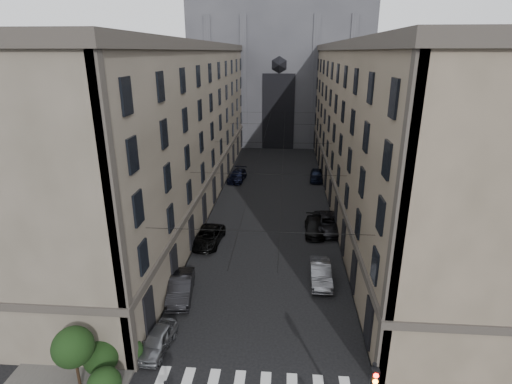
% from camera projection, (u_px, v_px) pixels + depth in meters
% --- Properties ---
extents(sidewalk_left, '(7.00, 80.00, 0.15)m').
position_uv_depth(sidewalk_left, '(192.00, 196.00, 51.91)').
color(sidewalk_left, '#383533').
rests_on(sidewalk_left, ground).
extents(sidewalk_right, '(7.00, 80.00, 0.15)m').
position_uv_depth(sidewalk_right, '(355.00, 200.00, 50.41)').
color(sidewalk_right, '#383533').
rests_on(sidewalk_right, ground).
extents(building_left, '(13.60, 60.60, 18.85)m').
position_uv_depth(building_left, '(164.00, 124.00, 49.03)').
color(building_left, '#4E473C').
rests_on(building_left, ground).
extents(building_right, '(13.60, 60.60, 18.85)m').
position_uv_depth(building_right, '(387.00, 127.00, 47.11)').
color(building_right, brown).
rests_on(building_right, ground).
extents(gothic_tower, '(35.00, 23.00, 58.00)m').
position_uv_depth(gothic_tower, '(281.00, 51.00, 81.87)').
color(gothic_tower, '#2D2D33').
rests_on(gothic_tower, ground).
extents(shrub_cluster, '(3.90, 4.40, 3.90)m').
position_uv_depth(shrub_cluster, '(94.00, 358.00, 22.07)').
color(shrub_cluster, black).
rests_on(shrub_cluster, sidewalk_left).
extents(tram_wires, '(14.00, 60.00, 0.43)m').
position_uv_depth(tram_wires, '(273.00, 144.00, 48.42)').
color(tram_wires, black).
rests_on(tram_wires, ground).
extents(car_left_near, '(1.98, 4.04, 1.33)m').
position_uv_depth(car_left_near, '(157.00, 340.00, 25.08)').
color(car_left_near, slate).
rests_on(car_left_near, ground).
extents(car_left_midnear, '(2.36, 5.15, 1.64)m').
position_uv_depth(car_left_midnear, '(181.00, 288.00, 30.42)').
color(car_left_midnear, black).
rests_on(car_left_midnear, ground).
extents(car_left_midfar, '(2.91, 5.55, 1.49)m').
position_uv_depth(car_left_midfar, '(208.00, 237.00, 38.91)').
color(car_left_midfar, black).
rests_on(car_left_midfar, ground).
extents(car_left_far, '(2.60, 5.43, 1.52)m').
position_uv_depth(car_left_far, '(237.00, 176.00, 57.97)').
color(car_left_far, black).
rests_on(car_left_far, ground).
extents(car_right_near, '(1.64, 4.71, 1.55)m').
position_uv_depth(car_right_near, '(320.00, 273.00, 32.50)').
color(car_right_near, slate).
rests_on(car_right_near, ground).
extents(car_right_midnear, '(3.06, 5.96, 1.61)m').
position_uv_depth(car_right_midnear, '(328.00, 223.00, 41.87)').
color(car_right_midnear, black).
rests_on(car_right_midnear, ground).
extents(car_right_midfar, '(2.04, 4.87, 1.40)m').
position_uv_depth(car_right_midfar, '(314.00, 227.00, 41.18)').
color(car_right_midfar, black).
rests_on(car_right_midfar, ground).
extents(car_right_far, '(2.30, 4.88, 1.61)m').
position_uv_depth(car_right_far, '(317.00, 175.00, 58.06)').
color(car_right_far, black).
rests_on(car_right_far, ground).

